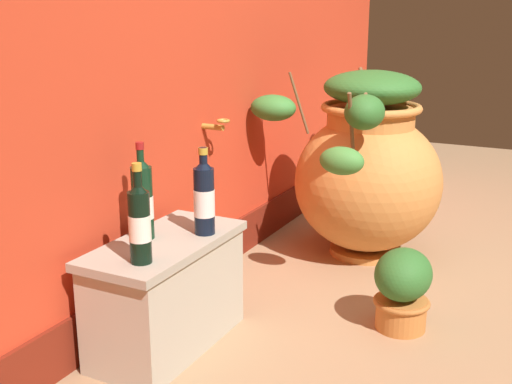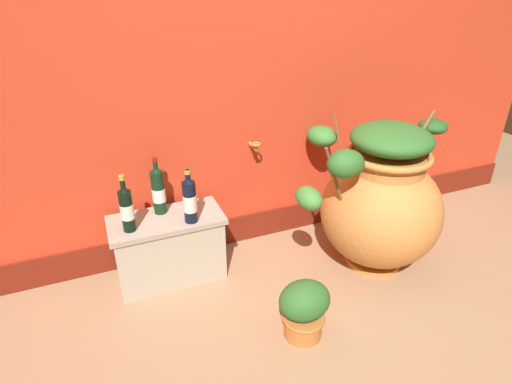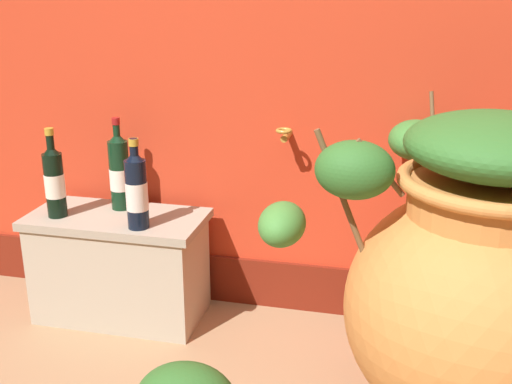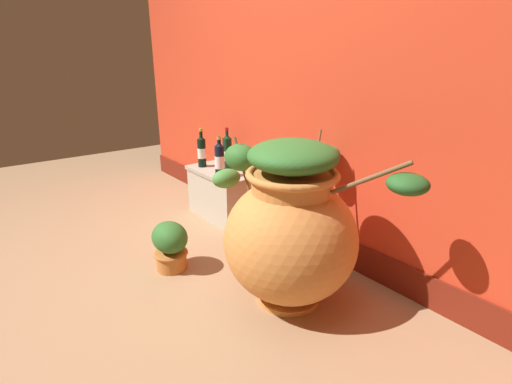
{
  "view_description": "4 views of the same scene",
  "coord_description": "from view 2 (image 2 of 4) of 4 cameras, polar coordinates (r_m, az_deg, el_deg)",
  "views": [
    {
      "loc": [
        -2.36,
        -0.33,
        1.16
      ],
      "look_at": [
        -0.12,
        0.81,
        0.45
      ],
      "focal_mm": 45.55,
      "sensor_mm": 36.0,
      "label": 1
    },
    {
      "loc": [
        -0.91,
        -1.1,
        1.58
      ],
      "look_at": [
        -0.14,
        0.78,
        0.52
      ],
      "focal_mm": 28.79,
      "sensor_mm": 36.0,
      "label": 2
    },
    {
      "loc": [
        0.33,
        -1.01,
        1.2
      ],
      "look_at": [
        -0.06,
        0.67,
        0.61
      ],
      "focal_mm": 43.96,
      "sensor_mm": 36.0,
      "label": 3
    },
    {
      "loc": [
        1.9,
        -0.71,
        1.28
      ],
      "look_at": [
        0.07,
        0.72,
        0.45
      ],
      "focal_mm": 27.2,
      "sensor_mm": 36.0,
      "label": 4
    }
  ],
  "objects": [
    {
      "name": "ground_plane",
      "position": [
        2.13,
        12.32,
        -21.2
      ],
      "size": [
        7.0,
        7.0,
        0.0
      ],
      "primitive_type": "plane",
      "color": "#9E7A56"
    },
    {
      "name": "back_wall",
      "position": [
        2.5,
        -0.82,
        20.73
      ],
      "size": [
        4.4,
        0.33,
        2.6
      ],
      "color": "red",
      "rests_on": "ground_plane"
    },
    {
      "name": "terracotta_urn",
      "position": [
        2.5,
        16.88,
        -1.18
      ],
      "size": [
        1.17,
        0.88,
        0.89
      ],
      "color": "#CC7F3D",
      "rests_on": "ground_plane"
    },
    {
      "name": "stone_ledge",
      "position": [
        2.44,
        -12.0,
        -7.26
      ],
      "size": [
        0.63,
        0.31,
        0.4
      ],
      "color": "#B2A893",
      "rests_on": "ground_plane"
    },
    {
      "name": "wine_bottle_left",
      "position": [
        2.34,
        -13.42,
        0.33
      ],
      "size": [
        0.07,
        0.07,
        0.34
      ],
      "color": "black",
      "rests_on": "stone_ledge"
    },
    {
      "name": "wine_bottle_middle",
      "position": [
        2.22,
        -9.2,
        -0.97
      ],
      "size": [
        0.07,
        0.07,
        0.31
      ],
      "color": "black",
      "rests_on": "stone_ledge"
    },
    {
      "name": "wine_bottle_right",
      "position": [
        2.22,
        -17.54,
        -2.09
      ],
      "size": [
        0.07,
        0.07,
        0.32
      ],
      "color": "black",
      "rests_on": "stone_ledge"
    },
    {
      "name": "potted_shrub",
      "position": [
        2.07,
        6.69,
        -15.74
      ],
      "size": [
        0.26,
        0.21,
        0.31
      ],
      "color": "#C17033",
      "rests_on": "ground_plane"
    }
  ]
}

